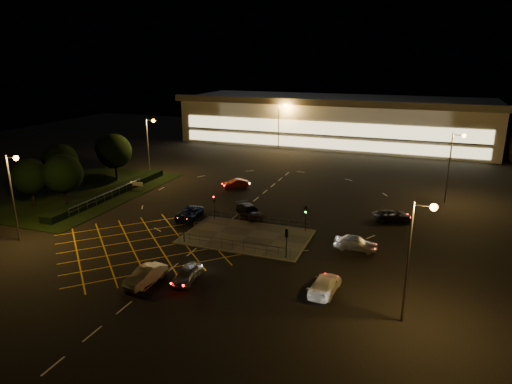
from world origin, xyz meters
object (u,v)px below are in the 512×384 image
(signal_nw, at_px, (214,202))
(car_right_silver, at_px, (356,243))
(signal_se, at_px, (287,237))
(car_circ_red, at_px, (236,184))
(car_left_blue, at_px, (189,214))
(car_far_dkgrey, at_px, (249,211))
(signal_ne, at_px, (306,213))
(car_queue_white, at_px, (145,276))
(car_near_silver, at_px, (187,274))
(signal_sw, at_px, (183,223))
(car_approach_white, at_px, (325,285))
(car_east_grey, at_px, (393,216))

(signal_nw, height_order, car_right_silver, signal_nw)
(signal_se, bearing_deg, car_circ_red, -56.16)
(car_left_blue, xyz_separation_m, car_far_dkgrey, (7.04, 3.49, 0.05))
(signal_ne, bearing_deg, car_queue_white, -121.25)
(car_near_silver, bearing_deg, signal_ne, 60.95)
(car_right_silver, bearing_deg, signal_sw, 105.89)
(car_right_silver, distance_m, car_circ_red, 27.97)
(signal_ne, xyz_separation_m, car_queue_white, (-10.71, -17.66, -1.60))
(car_right_silver, height_order, car_approach_white, car_right_silver)
(signal_sw, xyz_separation_m, car_right_silver, (18.44, 4.75, -1.57))
(signal_se, xyz_separation_m, car_right_silver, (6.44, 4.75, -1.57))
(car_far_dkgrey, xyz_separation_m, car_east_grey, (17.73, 4.77, -0.08))
(signal_nw, relative_size, car_far_dkgrey, 0.60)
(car_near_silver, relative_size, car_queue_white, 0.92)
(car_left_blue, xyz_separation_m, car_east_grey, (24.76, 8.26, -0.03))
(car_right_silver, bearing_deg, signal_se, 127.85)
(car_near_silver, relative_size, car_far_dkgrey, 0.81)
(car_left_blue, bearing_deg, signal_se, -30.59)
(car_near_silver, xyz_separation_m, car_far_dkgrey, (-0.88, 18.61, 0.04))
(signal_ne, relative_size, car_east_grey, 0.64)
(car_queue_white, bearing_deg, signal_ne, 67.41)
(car_right_silver, relative_size, car_approach_white, 0.91)
(signal_se, height_order, car_near_silver, signal_se)
(car_far_dkgrey, bearing_deg, car_near_silver, -132.57)
(car_approach_white, bearing_deg, car_left_blue, -27.05)
(signal_se, bearing_deg, car_far_dkgrey, -52.39)
(signal_se, xyz_separation_m, car_near_silver, (-7.32, -7.96, -1.64))
(signal_sw, xyz_separation_m, signal_nw, (0.00, 7.99, 0.00))
(car_far_dkgrey, bearing_deg, car_right_silver, -67.22)
(car_approach_white, bearing_deg, car_far_dkgrey, -45.50)
(car_near_silver, distance_m, car_queue_white, 3.80)
(car_left_blue, relative_size, car_east_grey, 1.05)
(signal_sw, xyz_separation_m, car_left_blue, (-3.24, 7.16, -1.65))
(car_approach_white, bearing_deg, signal_se, -41.94)
(signal_nw, distance_m, car_near_silver, 16.70)
(car_left_blue, distance_m, car_approach_white, 24.14)
(car_right_silver, height_order, car_circ_red, car_right_silver)
(signal_nw, distance_m, car_far_dkgrey, 4.91)
(car_left_blue, bearing_deg, car_right_silver, -11.77)
(signal_ne, relative_size, car_queue_white, 0.68)
(signal_ne, bearing_deg, car_far_dkgrey, 162.03)
(signal_ne, relative_size, car_right_silver, 0.68)
(signal_ne, height_order, car_near_silver, signal_ne)
(signal_se, bearing_deg, car_near_silver, 47.40)
(signal_sw, distance_m, car_right_silver, 19.11)
(car_right_silver, distance_m, car_approach_white, 10.42)
(car_approach_white, bearing_deg, car_circ_red, -49.24)
(signal_se, relative_size, car_east_grey, 0.64)
(car_queue_white, bearing_deg, car_near_silver, 35.34)
(signal_sw, height_order, signal_ne, same)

